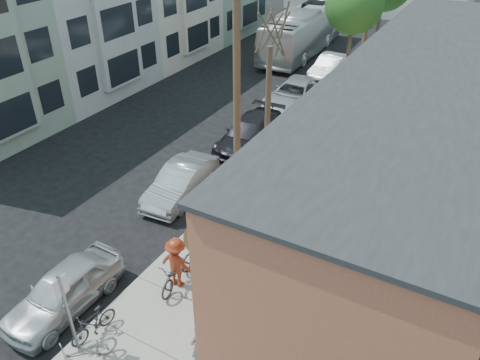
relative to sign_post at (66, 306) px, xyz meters
The scene contains 24 objects.
ground 5.86m from the sign_post, 114.96° to the left, with size 120.00×120.00×0.00m, color black.
sidewalk 16.26m from the sign_post, 83.25° to the left, with size 4.50×58.00×0.15m, color gray.
cafe_building 12.13m from the sign_post, 56.54° to the left, with size 6.60×20.20×6.61m.
apartment_row 23.91m from the sign_post, 126.71° to the left, with size 6.30×32.00×9.00m.
sign_post is the anchor object (origin of this frame).
parking_meter_near 6.11m from the sign_post, 90.95° to the left, with size 0.14×0.14×1.24m.
parking_meter_far 12.83m from the sign_post, 90.45° to the left, with size 0.14×0.14×1.24m.
utility_pole_near 9.71m from the sign_post, 89.74° to the left, with size 3.57×0.28×10.00m.
tree_bare 11.11m from the sign_post, 87.66° to the left, with size 0.24×0.24×5.85m.
tree_leafy_mid 22.20m from the sign_post, 88.82° to the left, with size 3.30×3.30×7.06m.
patio_chair_a 5.52m from the sign_post, 44.28° to the left, with size 0.50×0.50×0.88m, color #113F28, non-canonical shape.
patio_chair_b 4.99m from the sign_post, 43.58° to the left, with size 0.50×0.50×0.88m, color #113F28, non-canonical shape.
patron_grey 3.66m from the sign_post, 21.28° to the left, with size 0.56×0.37×1.54m, color slate.
patron_green 5.55m from the sign_post, 47.66° to the left, with size 0.88×0.68×1.81m, color #286545.
cyclist 3.70m from the sign_post, 73.56° to the left, with size 1.19×0.69×1.85m, color maroon.
cyclist_bike 3.80m from the sign_post, 73.56° to the left, with size 0.70×2.01×1.06m, color #222325.
parked_bike_a 1.36m from the sign_post, 80.27° to the left, with size 0.43×1.54×0.92m, color black.
parked_bike_b 1.39m from the sign_post, 23.04° to the right, with size 0.63×1.82×0.95m, color slate.
car_0 2.20m from the sign_post, 145.24° to the left, with size 1.66×4.13×1.41m, color #B4B7BC.
car_1 8.27m from the sign_post, 104.09° to the left, with size 1.50×4.31×1.42m, color #9B9EA2.
car_2 13.35m from the sign_post, 96.69° to the left, with size 2.12×5.23×1.52m, color black.
car_3 19.17m from the sign_post, 94.88° to the left, with size 2.53×5.48×1.52m, color #A5A7AC.
car_4 24.97m from the sign_post, 93.56° to the left, with size 1.58×4.53×1.49m, color silver.
bus 29.69m from the sign_post, 100.48° to the left, with size 2.81×11.99×3.34m, color silver.
Camera 1 is at (10.60, -10.37, 11.30)m, focal length 35.00 mm.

